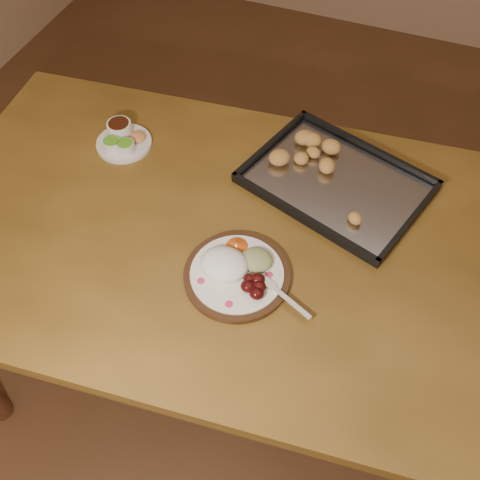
% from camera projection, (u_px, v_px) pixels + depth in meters
% --- Properties ---
extents(ground, '(4.00, 4.00, 0.00)m').
position_uv_depth(ground, '(306.00, 317.00, 2.00)').
color(ground, brown).
rests_on(ground, ground).
extents(dining_table, '(1.58, 1.04, 0.75)m').
position_uv_depth(dining_table, '(225.00, 254.00, 1.38)').
color(dining_table, brown).
rests_on(dining_table, ground).
extents(dinner_plate, '(0.31, 0.24, 0.06)m').
position_uv_depth(dinner_plate, '(236.00, 270.00, 1.21)').
color(dinner_plate, '#321C0E').
rests_on(dinner_plate, dining_table).
extents(condiment_saucer, '(0.15, 0.15, 0.05)m').
position_uv_depth(condiment_saucer, '(122.00, 139.00, 1.47)').
color(condiment_saucer, silver).
rests_on(condiment_saucer, dining_table).
extents(baking_tray, '(0.52, 0.44, 0.05)m').
position_uv_depth(baking_tray, '(336.00, 181.00, 1.38)').
color(baking_tray, black).
rests_on(baking_tray, dining_table).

